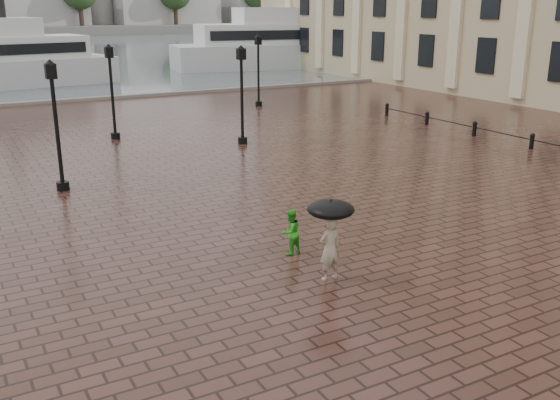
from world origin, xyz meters
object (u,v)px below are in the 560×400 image
(adult_pedestrian, at_px, (330,249))
(child_pedestrian, at_px, (290,232))
(street_lamps, at_px, (122,92))
(ferry_far, at_px, (294,43))

(adult_pedestrian, distance_m, child_pedestrian, 1.84)
(street_lamps, distance_m, adult_pedestrian, 18.60)
(adult_pedestrian, distance_m, ferry_far, 54.55)
(ferry_far, bearing_deg, child_pedestrian, -111.04)
(adult_pedestrian, bearing_deg, ferry_far, -120.02)
(adult_pedestrian, relative_size, child_pedestrian, 1.27)
(street_lamps, relative_size, ferry_far, 0.82)
(street_lamps, distance_m, ferry_far, 39.22)
(adult_pedestrian, relative_size, ferry_far, 0.06)
(child_pedestrian, height_order, ferry_far, ferry_far)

